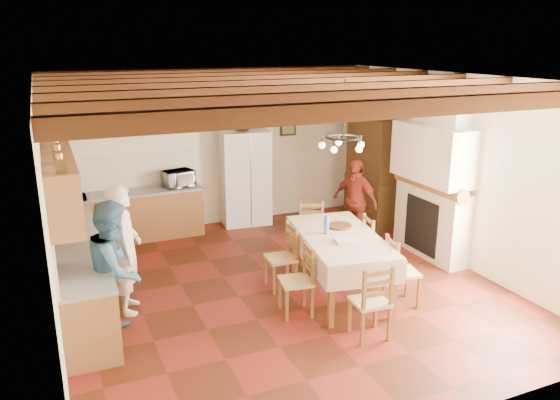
{
  "coord_description": "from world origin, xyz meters",
  "views": [
    {
      "loc": [
        -2.93,
        -6.66,
        3.48
      ],
      "look_at": [
        0.1,
        0.3,
        1.25
      ],
      "focal_mm": 35.0,
      "sensor_mm": 36.0,
      "label": 1
    }
  ],
  "objects_px": {
    "microwave": "(178,179)",
    "chair_left_far": "(281,257)",
    "chair_left_near": "(296,280)",
    "person_woman_blue": "(116,270)",
    "refrigerator": "(244,177)",
    "chair_end_near": "(370,300)",
    "person_man": "(125,249)",
    "chair_end_far": "(312,233)",
    "person_woman_red": "(355,201)",
    "dining_table": "(340,241)",
    "chair_right_near": "(403,271)",
    "chair_right_far": "(378,246)",
    "hutch": "(371,172)"
  },
  "relations": [
    {
      "from": "chair_right_far",
      "to": "chair_end_near",
      "type": "relative_size",
      "value": 1.0
    },
    {
      "from": "hutch",
      "to": "chair_left_near",
      "type": "height_order",
      "value": "hutch"
    },
    {
      "from": "dining_table",
      "to": "person_woman_blue",
      "type": "xyz_separation_m",
      "value": [
        -3.01,
        0.08,
        0.06
      ]
    },
    {
      "from": "person_woman_red",
      "to": "dining_table",
      "type": "bearing_deg",
      "value": -61.37
    },
    {
      "from": "chair_left_near",
      "to": "chair_left_far",
      "type": "distance_m",
      "value": 0.81
    },
    {
      "from": "refrigerator",
      "to": "person_man",
      "type": "xyz_separation_m",
      "value": [
        -2.68,
        -2.87,
        -0.05
      ]
    },
    {
      "from": "microwave",
      "to": "chair_left_far",
      "type": "bearing_deg",
      "value": -89.66
    },
    {
      "from": "chair_right_near",
      "to": "person_woman_red",
      "type": "relative_size",
      "value": 0.63
    },
    {
      "from": "person_man",
      "to": "chair_end_near",
      "type": "bearing_deg",
      "value": -116.62
    },
    {
      "from": "microwave",
      "to": "chair_end_far",
      "type": "bearing_deg",
      "value": -67.63
    },
    {
      "from": "chair_end_far",
      "to": "person_woman_red",
      "type": "xyz_separation_m",
      "value": [
        1.08,
        0.5,
        0.28
      ]
    },
    {
      "from": "chair_end_near",
      "to": "person_woman_red",
      "type": "xyz_separation_m",
      "value": [
        1.52,
        2.9,
        0.28
      ]
    },
    {
      "from": "chair_end_near",
      "to": "person_man",
      "type": "bearing_deg",
      "value": -31.48
    },
    {
      "from": "person_woman_blue",
      "to": "chair_left_near",
      "type": "bearing_deg",
      "value": -77.04
    },
    {
      "from": "chair_left_near",
      "to": "chair_end_near",
      "type": "distance_m",
      "value": 1.05
    },
    {
      "from": "chair_left_near",
      "to": "microwave",
      "type": "height_order",
      "value": "microwave"
    },
    {
      "from": "person_woman_red",
      "to": "chair_left_near",
      "type": "bearing_deg",
      "value": -70.73
    },
    {
      "from": "chair_right_near",
      "to": "microwave",
      "type": "height_order",
      "value": "microwave"
    },
    {
      "from": "chair_right_near",
      "to": "chair_right_far",
      "type": "relative_size",
      "value": 1.0
    },
    {
      "from": "person_woman_blue",
      "to": "person_woman_red",
      "type": "height_order",
      "value": "person_woman_blue"
    },
    {
      "from": "hutch",
      "to": "microwave",
      "type": "distance_m",
      "value": 3.65
    },
    {
      "from": "chair_left_far",
      "to": "dining_table",
      "type": "bearing_deg",
      "value": 57.21
    },
    {
      "from": "chair_right_far",
      "to": "chair_end_far",
      "type": "xyz_separation_m",
      "value": [
        -0.65,
        0.91,
        0.0
      ]
    },
    {
      "from": "dining_table",
      "to": "chair_end_near",
      "type": "distance_m",
      "value": 1.25
    },
    {
      "from": "chair_end_near",
      "to": "person_woman_red",
      "type": "height_order",
      "value": "person_woman_red"
    },
    {
      "from": "person_man",
      "to": "chair_right_far",
      "type": "bearing_deg",
      "value": -86.52
    },
    {
      "from": "chair_left_far",
      "to": "person_woman_blue",
      "type": "xyz_separation_m",
      "value": [
        -2.32,
        -0.42,
        0.37
      ]
    },
    {
      "from": "chair_end_far",
      "to": "chair_right_far",
      "type": "bearing_deg",
      "value": -33.85
    },
    {
      "from": "hutch",
      "to": "chair_end_far",
      "type": "xyz_separation_m",
      "value": [
        -1.88,
        -1.24,
        -0.56
      ]
    },
    {
      "from": "chair_end_far",
      "to": "person_woman_blue",
      "type": "xyz_separation_m",
      "value": [
        -3.2,
        -1.14,
        0.37
      ]
    },
    {
      "from": "chair_left_near",
      "to": "microwave",
      "type": "relative_size",
      "value": 1.78
    },
    {
      "from": "chair_right_far",
      "to": "person_woman_red",
      "type": "relative_size",
      "value": 0.63
    },
    {
      "from": "chair_left_near",
      "to": "person_woman_red",
      "type": "relative_size",
      "value": 0.63
    },
    {
      "from": "person_woman_blue",
      "to": "microwave",
      "type": "distance_m",
      "value": 3.68
    },
    {
      "from": "chair_right_near",
      "to": "person_man",
      "type": "xyz_separation_m",
      "value": [
        -3.44,
        1.29,
        0.39
      ]
    },
    {
      "from": "chair_right_far",
      "to": "chair_end_near",
      "type": "xyz_separation_m",
      "value": [
        -1.09,
        -1.49,
        0.0
      ]
    },
    {
      "from": "chair_right_far",
      "to": "microwave",
      "type": "relative_size",
      "value": 1.78
    },
    {
      "from": "dining_table",
      "to": "chair_end_near",
      "type": "xyz_separation_m",
      "value": [
        -0.25,
        -1.19,
        -0.31
      ]
    },
    {
      "from": "chair_end_far",
      "to": "microwave",
      "type": "relative_size",
      "value": 1.78
    },
    {
      "from": "chair_right_near",
      "to": "microwave",
      "type": "distance_m",
      "value": 4.57
    },
    {
      "from": "hutch",
      "to": "person_man",
      "type": "xyz_separation_m",
      "value": [
        -4.88,
        -1.78,
        -0.18
      ]
    },
    {
      "from": "person_woman_blue",
      "to": "refrigerator",
      "type": "bearing_deg",
      "value": -16.86
    },
    {
      "from": "dining_table",
      "to": "person_woman_blue",
      "type": "distance_m",
      "value": 3.01
    },
    {
      "from": "refrigerator",
      "to": "chair_end_far",
      "type": "relative_size",
      "value": 1.91
    },
    {
      "from": "chair_right_far",
      "to": "person_woman_red",
      "type": "xyz_separation_m",
      "value": [
        0.43,
        1.41,
        0.28
      ]
    },
    {
      "from": "chair_left_near",
      "to": "chair_end_near",
      "type": "bearing_deg",
      "value": 42.36
    },
    {
      "from": "person_woman_red",
      "to": "microwave",
      "type": "bearing_deg",
      "value": -146.64
    },
    {
      "from": "chair_left_near",
      "to": "chair_end_near",
      "type": "relative_size",
      "value": 1.0
    },
    {
      "from": "chair_left_near",
      "to": "microwave",
      "type": "xyz_separation_m",
      "value": [
        -0.64,
        3.72,
        0.57
      ]
    },
    {
      "from": "refrigerator",
      "to": "chair_end_near",
      "type": "distance_m",
      "value": 4.75
    }
  ]
}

